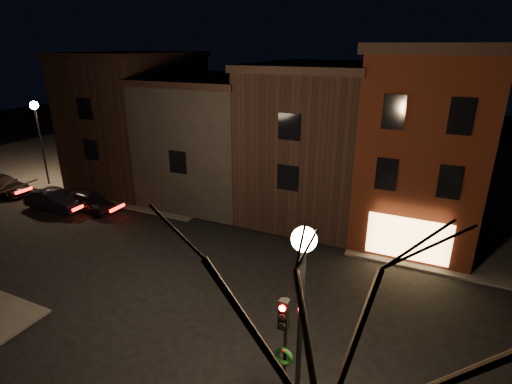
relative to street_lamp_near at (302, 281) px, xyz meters
The scene contains 13 objects.
ground 10.06m from the street_lamp_near, 135.94° to the left, with size 120.00×120.00×0.00m, color black.
sidewalk_far_left 37.26m from the street_lamp_near, 135.22° to the left, with size 30.00×30.00×0.12m, color #2D2B28.
corner_building 15.58m from the street_lamp_near, 83.37° to the left, with size 6.50×8.50×10.50m.
row_building_a 17.16m from the street_lamp_near, 105.90° to the left, with size 7.30×10.30×9.40m.
row_building_b 20.39m from the street_lamp_near, 125.91° to the left, with size 7.80×10.30×8.40m.
row_building_c 25.32m from the street_lamp_near, 139.33° to the left, with size 7.30×10.30×9.90m.
street_lamp_near is the anchor object (origin of this frame).
street_lamp_far 28.00m from the street_lamp_near, 154.17° to the left, with size 0.60×0.60×6.48m.
traffic_signal 2.49m from the street_lamp_near, 140.63° to the left, with size 0.58×0.38×4.05m.
bare_tree_right 2.98m from the street_lamp_near, 62.53° to the right, with size 6.40×6.40×8.50m.
parked_car_a 21.08m from the street_lamp_near, 151.54° to the left, with size 1.57×3.90×1.33m, color black.
parked_car_b 22.77m from the street_lamp_near, 156.49° to the left, with size 1.46×4.19×1.38m, color black.
parked_car_c 28.65m from the street_lamp_near, 160.54° to the left, with size 1.92×4.73×1.37m, color black.
Camera 1 is at (8.71, -13.97, 10.53)m, focal length 28.00 mm.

